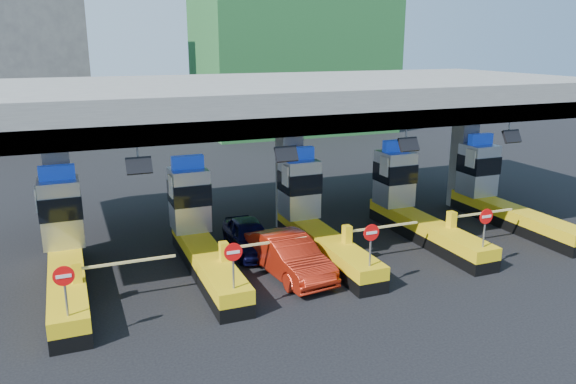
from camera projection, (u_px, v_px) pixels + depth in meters
name	position (u px, v px, depth m)	size (l,w,h in m)	color
ground	(315.00, 249.00, 24.24)	(120.00, 120.00, 0.00)	black
toll_canopy	(290.00, 100.00, 25.22)	(28.00, 12.09, 7.00)	slate
toll_lane_far_left	(64.00, 247.00, 20.52)	(4.43, 8.00, 4.16)	black
toll_lane_left	(199.00, 231.00, 22.33)	(4.43, 8.00, 4.16)	black
toll_lane_center	(313.00, 216.00, 24.13)	(4.43, 8.00, 4.16)	black
toll_lane_right	(411.00, 204.00, 25.93)	(4.43, 8.00, 4.16)	black
toll_lane_far_right	(497.00, 194.00, 27.73)	(4.43, 8.00, 4.16)	black
bg_building_concrete	(0.00, 37.00, 49.10)	(14.00, 10.00, 18.00)	#4C4C49
van	(249.00, 236.00, 23.79)	(1.65, 4.10, 1.40)	black
red_car	(289.00, 256.00, 21.38)	(1.65, 4.74, 1.56)	#9A1B0B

